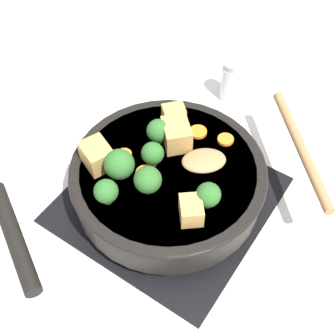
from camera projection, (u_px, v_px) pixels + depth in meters
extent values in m
plane|color=silver|center=(168.00, 200.00, 0.78)|extent=(2.40, 2.40, 0.00)
cube|color=black|center=(168.00, 199.00, 0.77)|extent=(0.31, 0.31, 0.01)
torus|color=black|center=(168.00, 193.00, 0.76)|extent=(0.24, 0.24, 0.01)
cube|color=black|center=(168.00, 193.00, 0.76)|extent=(0.01, 0.23, 0.01)
cube|color=black|center=(168.00, 193.00, 0.76)|extent=(0.23, 0.01, 0.01)
cylinder|color=black|center=(168.00, 180.00, 0.73)|extent=(0.30, 0.30, 0.06)
cylinder|color=#5B3316|center=(168.00, 178.00, 0.73)|extent=(0.27, 0.27, 0.05)
torus|color=black|center=(168.00, 170.00, 0.71)|extent=(0.30, 0.30, 0.01)
cylinder|color=black|center=(14.00, 236.00, 0.65)|extent=(0.18, 0.11, 0.02)
ellipsoid|color=#A87A4C|center=(204.00, 161.00, 0.71)|extent=(0.08, 0.08, 0.01)
cylinder|color=#A87A4C|center=(301.00, 148.00, 0.72)|extent=(0.18, 0.19, 0.02)
cube|color=tan|center=(97.00, 156.00, 0.70)|extent=(0.06, 0.05, 0.04)
cube|color=tan|center=(176.00, 135.00, 0.72)|extent=(0.06, 0.06, 0.04)
cube|color=tan|center=(191.00, 210.00, 0.64)|extent=(0.05, 0.05, 0.03)
cube|color=tan|center=(174.00, 114.00, 0.76)|extent=(0.05, 0.05, 0.03)
cylinder|color=#709956|center=(120.00, 174.00, 0.69)|extent=(0.01, 0.01, 0.01)
sphere|color=#2D6628|center=(119.00, 164.00, 0.68)|extent=(0.05, 0.05, 0.05)
cylinder|color=#709956|center=(149.00, 189.00, 0.68)|extent=(0.01, 0.01, 0.01)
sphere|color=#2D6628|center=(149.00, 180.00, 0.66)|extent=(0.04, 0.04, 0.04)
cylinder|color=#709956|center=(207.00, 203.00, 0.66)|extent=(0.01, 0.01, 0.01)
sphere|color=#2D6628|center=(208.00, 195.00, 0.65)|extent=(0.04, 0.04, 0.04)
cylinder|color=#709956|center=(153.00, 161.00, 0.71)|extent=(0.01, 0.01, 0.01)
sphere|color=#2D6628|center=(153.00, 153.00, 0.69)|extent=(0.03, 0.03, 0.03)
cylinder|color=#709956|center=(107.00, 199.00, 0.67)|extent=(0.01, 0.01, 0.01)
sphere|color=#2D6628|center=(106.00, 191.00, 0.65)|extent=(0.04, 0.04, 0.04)
cylinder|color=#709956|center=(158.00, 139.00, 0.74)|extent=(0.01, 0.01, 0.01)
sphere|color=#2D6628|center=(158.00, 131.00, 0.72)|extent=(0.04, 0.04, 0.04)
cylinder|color=orange|center=(226.00, 140.00, 0.74)|extent=(0.03, 0.03, 0.01)
cylinder|color=orange|center=(124.00, 155.00, 0.72)|extent=(0.02, 0.02, 0.01)
cylinder|color=orange|center=(146.00, 173.00, 0.70)|extent=(0.03, 0.03, 0.01)
cylinder|color=orange|center=(199.00, 132.00, 0.75)|extent=(0.03, 0.03, 0.01)
cylinder|color=white|center=(230.00, 83.00, 0.90)|extent=(0.04, 0.04, 0.07)
cylinder|color=#B7B7BC|center=(232.00, 65.00, 0.86)|extent=(0.03, 0.03, 0.01)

